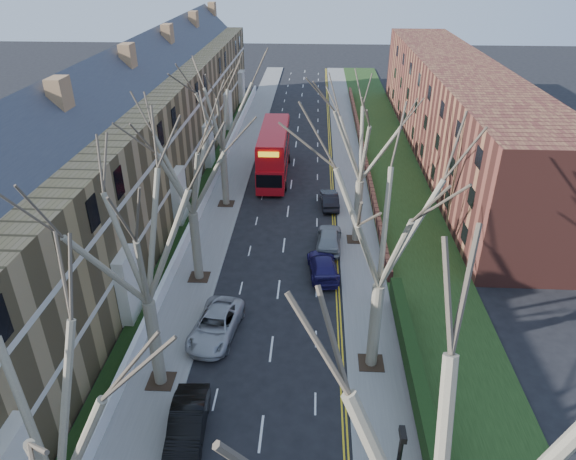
# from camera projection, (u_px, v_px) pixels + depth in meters

# --- Properties ---
(pavement_left) EXTENTS (3.00, 102.00, 0.12)m
(pavement_left) POSITION_uv_depth(u_px,v_px,m) (240.00, 161.00, 56.52)
(pavement_left) COLOR slate
(pavement_left) RESTS_ON ground
(pavement_right) EXTENTS (3.00, 102.00, 0.12)m
(pavement_right) POSITION_uv_depth(u_px,v_px,m) (349.00, 163.00, 55.95)
(pavement_right) COLOR slate
(pavement_right) RESTS_ON ground
(terrace_left) EXTENTS (9.70, 78.00, 13.60)m
(terrace_left) POSITION_uv_depth(u_px,v_px,m) (143.00, 135.00, 47.24)
(terrace_left) COLOR olive
(terrace_left) RESTS_ON ground
(flats_right) EXTENTS (13.97, 54.00, 10.00)m
(flats_right) POSITION_uv_depth(u_px,v_px,m) (454.00, 110.00, 56.55)
(flats_right) COLOR brown
(flats_right) RESTS_ON ground
(wall_hedge_right) EXTENTS (0.70, 24.00, 1.80)m
(wall_hedge_right) POSITION_uv_depth(u_px,v_px,m) (429.00, 443.00, 22.95)
(wall_hedge_right) COLOR brown
(wall_hedge_right) RESTS_ON ground
(front_wall_left) EXTENTS (0.30, 78.00, 1.00)m
(front_wall_left) POSITION_uv_depth(u_px,v_px,m) (211.00, 185.00, 49.32)
(front_wall_left) COLOR white
(front_wall_left) RESTS_ON ground
(grass_verge_right) EXTENTS (6.00, 102.00, 0.06)m
(grass_verge_right) POSITION_uv_depth(u_px,v_px,m) (390.00, 163.00, 55.69)
(grass_verge_right) COLOR #1C3212
(grass_verge_right) RESTS_ON ground
(tree_left_near) EXTENTS (9.80, 9.80, 13.73)m
(tree_left_near) POSITION_uv_depth(u_px,v_px,m) (29.00, 413.00, 14.58)
(tree_left_near) COLOR #736552
(tree_left_near) RESTS_ON ground
(tree_left_mid) EXTENTS (10.50, 10.50, 14.71)m
(tree_left_mid) POSITION_uv_depth(u_px,v_px,m) (136.00, 227.00, 23.04)
(tree_left_mid) COLOR #736552
(tree_left_mid) RESTS_ON ground
(tree_left_far) EXTENTS (10.15, 10.15, 14.22)m
(tree_left_far) POSITION_uv_depth(u_px,v_px,m) (187.00, 155.00, 31.95)
(tree_left_far) COLOR #736552
(tree_left_far) RESTS_ON ground
(tree_left_dist) EXTENTS (10.50, 10.50, 14.71)m
(tree_left_dist) POSITION_uv_depth(u_px,v_px,m) (220.00, 101.00, 42.31)
(tree_left_dist) COLOR #736552
(tree_left_dist) RESTS_ON ground
(tree_right_mid) EXTENTS (10.50, 10.50, 14.71)m
(tree_right_mid) POSITION_uv_depth(u_px,v_px,m) (386.00, 213.00, 24.25)
(tree_right_mid) COLOR #736552
(tree_right_mid) RESTS_ON ground
(tree_right_far) EXTENTS (10.15, 10.15, 14.22)m
(tree_right_far) POSITION_uv_depth(u_px,v_px,m) (364.00, 129.00, 36.66)
(tree_right_far) COLOR #736552
(tree_right_far) RESTS_ON ground
(double_decker_bus) EXTENTS (3.03, 11.70, 4.86)m
(double_decker_bus) POSITION_uv_depth(u_px,v_px,m) (274.00, 153.00, 51.86)
(double_decker_bus) COLOR #B40C14
(double_decker_bus) RESTS_ON ground
(car_left_mid) EXTENTS (1.90, 4.71, 1.52)m
(car_left_mid) POSITION_uv_depth(u_px,v_px,m) (188.00, 423.00, 24.32)
(car_left_mid) COLOR black
(car_left_mid) RESTS_ON ground
(car_left_far) EXTENTS (3.14, 5.59, 1.48)m
(car_left_far) POSITION_uv_depth(u_px,v_px,m) (216.00, 325.00, 30.74)
(car_left_far) COLOR #A6A7AC
(car_left_far) RESTS_ON ground
(car_right_near) EXTENTS (2.51, 5.03, 1.40)m
(car_right_near) POSITION_uv_depth(u_px,v_px,m) (323.00, 266.00, 36.57)
(car_right_near) COLOR #1F1854
(car_right_near) RESTS_ON ground
(car_right_mid) EXTENTS (2.14, 4.82, 1.61)m
(car_right_mid) POSITION_uv_depth(u_px,v_px,m) (329.00, 238.00, 39.83)
(car_right_mid) COLOR gray
(car_right_mid) RESTS_ON ground
(car_right_far) EXTENTS (1.75, 4.27, 1.38)m
(car_right_far) POSITION_uv_depth(u_px,v_px,m) (330.00, 199.00, 46.33)
(car_right_far) COLOR black
(car_right_far) RESTS_ON ground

